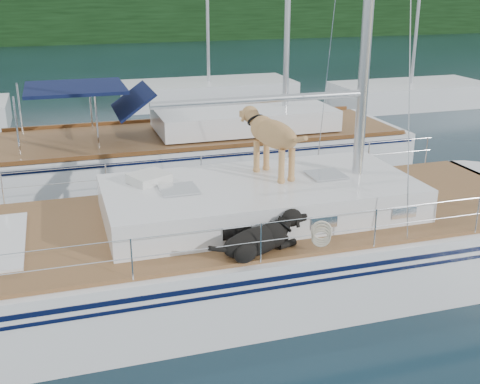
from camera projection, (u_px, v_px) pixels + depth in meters
name	position (u px, v px, depth m)	size (l,w,h in m)	color
ground	(216.00, 285.00, 10.45)	(120.00, 120.00, 0.00)	black
tree_line	(75.00, 6.00, 49.99)	(90.00, 3.00, 6.00)	black
shore_bank	(77.00, 35.00, 51.87)	(92.00, 1.00, 1.20)	#595147
main_sailboat	(221.00, 248.00, 10.25)	(12.00, 3.85, 14.01)	white
neighbor_sailboat	(206.00, 150.00, 16.42)	(11.00, 3.50, 13.30)	white
bg_boat_center	(209.00, 93.00, 25.83)	(7.20, 3.00, 11.65)	white
bg_boat_east	(410.00, 95.00, 25.37)	(6.40, 3.00, 11.65)	white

